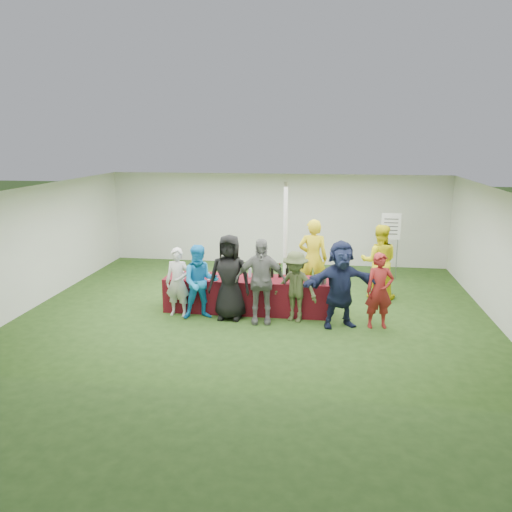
# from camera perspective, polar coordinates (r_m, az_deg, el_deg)

# --- Properties ---
(ground) EXTENTS (60.00, 60.00, 0.00)m
(ground) POSITION_cam_1_polar(r_m,az_deg,el_deg) (11.42, 0.26, -5.70)
(ground) COLOR #284719
(ground) RESTS_ON ground
(tent) EXTENTS (10.00, 10.00, 10.00)m
(tent) POSITION_cam_1_polar(r_m,az_deg,el_deg) (12.17, 3.36, 2.07)
(tent) COLOR white
(tent) RESTS_ON ground
(serving_table) EXTENTS (3.60, 0.80, 0.75)m
(serving_table) POSITION_cam_1_polar(r_m,az_deg,el_deg) (11.01, -1.03, -4.40)
(serving_table) COLOR #5D0C1A
(serving_table) RESTS_ON ground
(wine_bottles) EXTENTS (0.74, 0.13, 0.32)m
(wine_bottles) POSITION_cam_1_polar(r_m,az_deg,el_deg) (10.92, 2.35, -1.84)
(wine_bottles) COLOR black
(wine_bottles) RESTS_ON serving_table
(wine_glasses) EXTENTS (1.11, 0.13, 0.16)m
(wine_glasses) POSITION_cam_1_polar(r_m,az_deg,el_deg) (10.79, -6.08, -2.15)
(wine_glasses) COLOR silver
(wine_glasses) RESTS_ON serving_table
(water_bottle) EXTENTS (0.07, 0.07, 0.23)m
(water_bottle) POSITION_cam_1_polar(r_m,az_deg,el_deg) (10.94, -0.70, -1.90)
(water_bottle) COLOR silver
(water_bottle) RESTS_ON serving_table
(bar_towel) EXTENTS (0.25, 0.18, 0.03)m
(bar_towel) POSITION_cam_1_polar(r_m,az_deg,el_deg) (10.82, 7.04, -2.67)
(bar_towel) COLOR white
(bar_towel) RESTS_ON serving_table
(dump_bucket) EXTENTS (0.26, 0.26, 0.18)m
(dump_bucket) POSITION_cam_1_polar(r_m,az_deg,el_deg) (10.54, 7.35, -2.69)
(dump_bucket) COLOR slate
(dump_bucket) RESTS_ON serving_table
(wine_list_sign) EXTENTS (0.50, 0.03, 1.80)m
(wine_list_sign) POSITION_cam_1_polar(r_m,az_deg,el_deg) (13.66, 15.13, 2.72)
(wine_list_sign) COLOR slate
(wine_list_sign) RESTS_ON ground
(staff_pourer) EXTENTS (0.71, 0.48, 1.90)m
(staff_pourer) POSITION_cam_1_polar(r_m,az_deg,el_deg) (11.85, 6.52, -0.31)
(staff_pourer) COLOR gold
(staff_pourer) RESTS_ON ground
(staff_back) EXTENTS (0.90, 0.72, 1.77)m
(staff_back) POSITION_cam_1_polar(r_m,az_deg,el_deg) (12.11, 13.86, -0.62)
(staff_back) COLOR yellow
(staff_back) RESTS_ON ground
(customer_0) EXTENTS (0.57, 0.40, 1.48)m
(customer_0) POSITION_cam_1_polar(r_m,az_deg,el_deg) (10.75, -8.92, -2.97)
(customer_0) COLOR beige
(customer_0) RESTS_ON ground
(customer_1) EXTENTS (0.92, 0.81, 1.58)m
(customer_1) POSITION_cam_1_polar(r_m,az_deg,el_deg) (10.50, -6.38, -2.99)
(customer_1) COLOR #1484D0
(customer_1) RESTS_ON ground
(customer_2) EXTENTS (0.90, 0.61, 1.80)m
(customer_2) POSITION_cam_1_polar(r_m,az_deg,el_deg) (10.42, -3.05, -2.43)
(customer_2) COLOR black
(customer_2) RESTS_ON ground
(customer_3) EXTENTS (1.08, 0.54, 1.78)m
(customer_3) POSITION_cam_1_polar(r_m,az_deg,el_deg) (10.18, 0.51, -2.88)
(customer_3) COLOR slate
(customer_3) RESTS_ON ground
(customer_4) EXTENTS (1.09, 0.84, 1.49)m
(customer_4) POSITION_cam_1_polar(r_m,az_deg,el_deg) (10.33, 4.51, -3.51)
(customer_4) COLOR #3F4827
(customer_4) RESTS_ON ground
(customer_5) EXTENTS (1.72, 1.02, 1.77)m
(customer_5) POSITION_cam_1_polar(r_m,az_deg,el_deg) (10.11, 9.63, -3.20)
(customer_5) COLOR #171E3D
(customer_5) RESTS_ON ground
(customer_6) EXTENTS (0.62, 0.47, 1.54)m
(customer_6) POSITION_cam_1_polar(r_m,az_deg,el_deg) (10.24, 13.93, -3.87)
(customer_6) COLOR maroon
(customer_6) RESTS_ON ground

